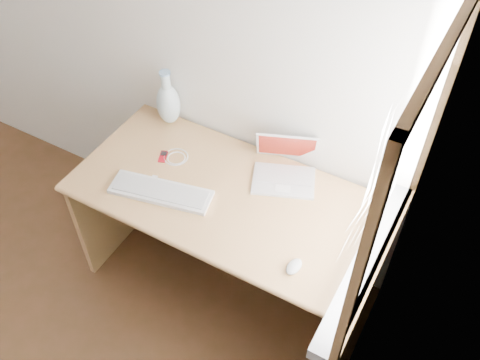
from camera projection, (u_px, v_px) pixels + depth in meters
The scene contains 9 objects.
window at pixel (399, 182), 1.81m from camera, with size 0.11×0.99×1.10m.
desk at pixel (231, 209), 2.70m from camera, with size 1.41×0.70×0.74m.
laptop at pixel (288, 170), 2.53m from camera, with size 0.35×0.34×0.20m.
external_keyboard at pixel (161, 192), 2.48m from camera, with size 0.50×0.24×0.02m.
mouse at pixel (294, 267), 2.19m from camera, with size 0.05×0.09×0.03m, color silver.
ipod at pixel (163, 156), 2.66m from camera, with size 0.06×0.09×0.01m.
cable_coil at pixel (176, 157), 2.65m from camera, with size 0.12×0.12×0.01m, color white.
remote at pixel (153, 181), 2.54m from camera, with size 0.03×0.07×0.01m, color white.
vase at pixel (168, 102), 2.75m from camera, with size 0.12×0.12×0.32m.
Camera 1 is at (1.85, -0.04, 2.59)m, focal length 40.00 mm.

